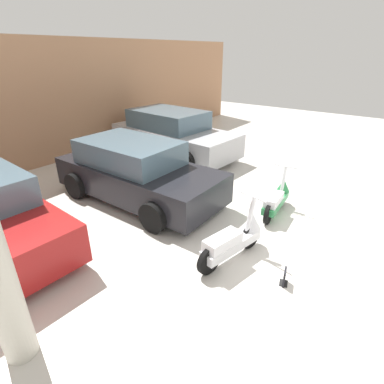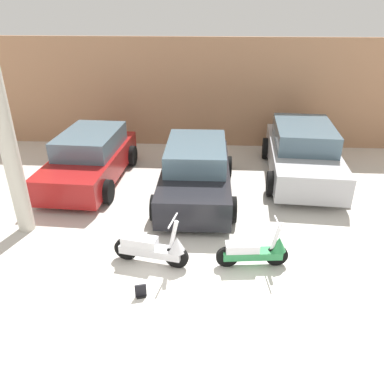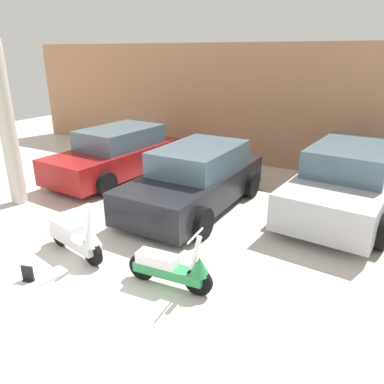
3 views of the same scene
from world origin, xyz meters
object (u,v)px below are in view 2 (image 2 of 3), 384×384
scooter_front_left (154,247)px  support_column_side (10,154)px  car_rear_right (302,153)px  placard_near_left_scooter (141,291)px  car_rear_left (90,158)px  scooter_front_right (256,251)px  car_rear_center (196,172)px

scooter_front_left → support_column_side: 3.59m
car_rear_right → placard_near_left_scooter: car_rear_right is taller
placard_near_left_scooter → car_rear_left: bearing=115.7°
scooter_front_right → support_column_side: size_ratio=0.39×
car_rear_center → car_rear_right: size_ratio=0.92×
scooter_front_right → car_rear_center: car_rear_center is taller
car_rear_left → car_rear_center: size_ratio=1.00×
car_rear_center → support_column_side: 4.38m
car_rear_left → car_rear_right: 6.14m
scooter_front_left → placard_near_left_scooter: (-0.10, -0.95, -0.26)m
scooter_front_right → placard_near_left_scooter: 2.31m
placard_near_left_scooter → support_column_side: bearing=145.7°
car_rear_left → car_rear_center: bearing=78.0°
car_rear_right → car_rear_left: bearing=-79.9°
car_rear_center → car_rear_right: (3.04, 1.47, 0.04)m
car_rear_left → car_rear_center: 3.16m
scooter_front_left → car_rear_right: 5.83m
car_rear_left → support_column_side: (-0.70, -2.73, 1.16)m
car_rear_center → car_rear_right: car_rear_right is taller
placard_near_left_scooter → scooter_front_right: bearing=26.0°
placard_near_left_scooter → car_rear_right: bearing=55.1°
car_rear_center → support_column_side: bearing=-63.4°
scooter_front_left → car_rear_right: bearing=61.5°
scooter_front_left → scooter_front_right: (1.97, 0.06, -0.03)m
scooter_front_right → car_rear_center: bearing=108.0°
scooter_front_right → car_rear_right: bearing=62.9°
scooter_front_right → car_rear_left: bearing=133.4°
scooter_front_right → car_rear_left: (-4.37, 3.77, 0.31)m
car_rear_right → placard_near_left_scooter: 6.67m
car_rear_right → support_column_side: size_ratio=1.23×
car_rear_right → scooter_front_right: bearing=-17.5°
scooter_front_right → car_rear_center: size_ratio=0.34×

